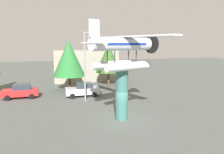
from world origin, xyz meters
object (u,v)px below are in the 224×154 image
at_px(tree_east, 69,58).
at_px(floatplane_monument, 123,50).
at_px(display_pedestal, 122,95).
at_px(storefront_building, 85,65).
at_px(tree_center_back, 108,58).
at_px(car_near_red, 21,91).
at_px(streetlight_primary, 86,62).
at_px(car_mid_silver, 83,90).

bearing_deg(tree_east, floatplane_monument, -75.93).
xyz_separation_m(display_pedestal, storefront_building, (0.38, 22.00, 0.51)).
relative_size(storefront_building, tree_center_back, 1.68).
bearing_deg(tree_east, display_pedestal, -76.46).
bearing_deg(floatplane_monument, car_near_red, 110.69).
xyz_separation_m(storefront_building, tree_center_back, (2.83, -6.18, 1.63)).
relative_size(display_pedestal, car_near_red, 1.06).
xyz_separation_m(display_pedestal, streetlight_primary, (-1.89, 6.83, 2.39)).
distance_m(car_near_red, storefront_building, 15.15).
bearing_deg(storefront_building, streetlight_primary, -98.53).
height_order(floatplane_monument, car_near_red, floatplane_monument).
bearing_deg(tree_east, tree_center_back, 20.05).
height_order(car_mid_silver, storefront_building, storefront_building).
xyz_separation_m(floatplane_monument, streetlight_primary, (-2.01, 6.78, -1.51)).
distance_m(streetlight_primary, tree_center_back, 10.34).
bearing_deg(streetlight_primary, display_pedestal, -74.54).
bearing_deg(display_pedestal, car_mid_silver, 102.01).
distance_m(display_pedestal, car_mid_silver, 9.66).
relative_size(streetlight_primary, storefront_building, 0.71).
relative_size(floatplane_monument, tree_center_back, 1.52).
xyz_separation_m(car_near_red, storefront_building, (9.84, 11.37, 1.86)).
height_order(car_near_red, tree_center_back, tree_center_back).
relative_size(floatplane_monument, tree_east, 1.41).
height_order(display_pedestal, storefront_building, storefront_building).
distance_m(floatplane_monument, tree_east, 13.91).
distance_m(car_near_red, tree_east, 7.78).
distance_m(floatplane_monument, streetlight_primary, 7.24).
bearing_deg(tree_center_back, car_mid_silver, -128.84).
relative_size(car_near_red, storefront_building, 0.38).
distance_m(car_near_red, tree_center_back, 14.13).
bearing_deg(tree_east, car_mid_silver, -73.05).
xyz_separation_m(car_mid_silver, storefront_building, (2.37, 12.65, 1.86)).
xyz_separation_m(car_near_red, tree_center_back, (12.67, 5.18, 3.49)).
distance_m(car_mid_silver, streetlight_primary, 4.51).
bearing_deg(streetlight_primary, car_near_red, 153.35).
bearing_deg(display_pedestal, floatplane_monument, 21.46).
distance_m(storefront_building, tree_east, 9.46).
bearing_deg(car_near_red, display_pedestal, 131.66).
bearing_deg(display_pedestal, tree_east, 103.54).
distance_m(display_pedestal, tree_east, 14.05).
bearing_deg(streetlight_primary, tree_center_back, 60.39).
height_order(storefront_building, tree_east, tree_east).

